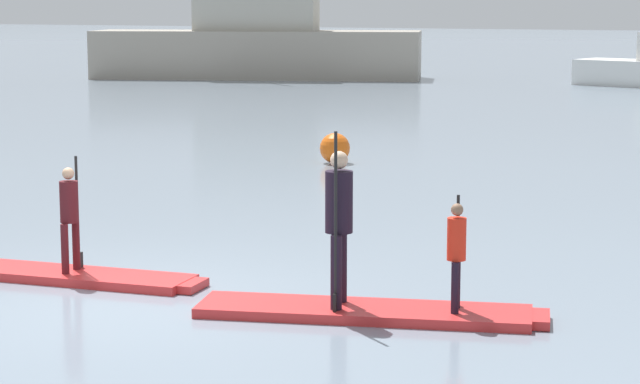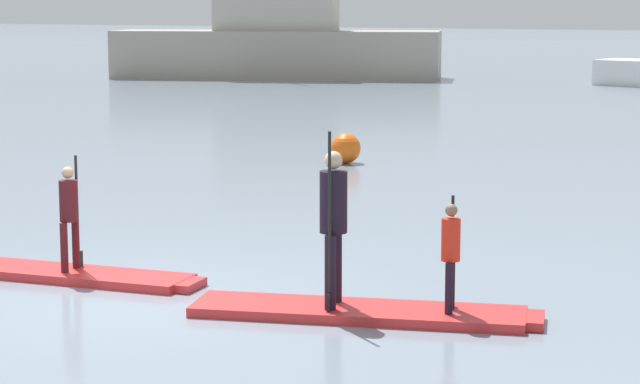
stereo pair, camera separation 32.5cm
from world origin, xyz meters
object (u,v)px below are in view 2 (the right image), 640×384
at_px(paddler_child_front, 451,251).
at_px(mooring_buoy_near, 346,148).
at_px(paddleboard_far, 365,312).
at_px(paddler_child_solo, 69,212).
at_px(paddler_adult, 333,218).
at_px(fishing_boat_white_large, 277,41).
at_px(paddleboard_near, 71,275).

relative_size(paddler_child_front, mooring_buoy_near, 1.92).
relative_size(paddleboard_far, paddler_child_front, 3.15).
relative_size(paddler_child_solo, paddler_adult, 0.73).
bearing_deg(fishing_boat_white_large, paddler_child_solo, -66.37).
distance_m(fishing_boat_white_large, mooring_buoy_near, 26.22).
relative_size(paddleboard_far, mooring_buoy_near, 6.04).
height_order(paddleboard_near, paddler_child_solo, paddler_child_solo).
bearing_deg(fishing_boat_white_large, paddleboard_near, -66.37).
bearing_deg(paddleboard_far, paddler_child_solo, 177.95).
bearing_deg(paddleboard_far, paddler_child_front, 14.86).
bearing_deg(mooring_buoy_near, paddler_child_front, -60.85).
bearing_deg(paddleboard_far, paddleboard_near, 178.12).
bearing_deg(paddleboard_near, mooring_buoy_near, 96.86).
xyz_separation_m(paddler_adult, fishing_boat_white_large, (-17.81, 33.22, 0.52)).
height_order(paddleboard_near, paddleboard_far, same).
height_order(paddler_child_solo, mooring_buoy_near, paddler_child_solo).
distance_m(paddler_child_solo, fishing_boat_white_large, 36.04).
xyz_separation_m(paddleboard_near, mooring_buoy_near, (-1.25, 10.40, 0.24)).
bearing_deg(paddleboard_far, mooring_buoy_near, 115.13).
height_order(fishing_boat_white_large, mooring_buoy_near, fishing_boat_white_large).
relative_size(paddleboard_near, fishing_boat_white_large, 0.24).
xyz_separation_m(paddler_child_solo, fishing_boat_white_large, (-14.44, 33.01, 0.75)).
relative_size(paddler_child_solo, mooring_buoy_near, 2.19).
relative_size(paddleboard_far, paddler_adult, 2.00).
distance_m(paddler_child_solo, paddler_child_front, 4.50).
bearing_deg(paddler_child_solo, paddler_child_front, 1.06).
distance_m(paddler_child_solo, paddleboard_far, 3.75).
bearing_deg(paddler_child_front, paddler_child_solo, -178.94).
distance_m(paddler_adult, fishing_boat_white_large, 37.70).
relative_size(paddleboard_near, paddler_child_solo, 2.48).
height_order(paddler_adult, mooring_buoy_near, paddler_adult).
height_order(paddler_child_front, mooring_buoy_near, paddler_child_front).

